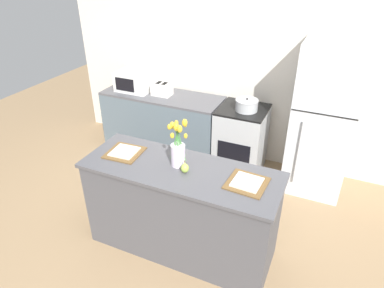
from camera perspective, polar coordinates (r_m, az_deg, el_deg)
ground_plane at (r=3.63m, az=-1.68°, el=-16.48°), size 10.00×10.00×0.00m
back_wall at (r=4.58m, az=9.23°, el=13.23°), size 5.20×0.08×2.70m
kitchen_island at (r=3.31m, az=-1.80°, el=-10.84°), size 1.80×0.66×0.94m
back_counter at (r=4.93m, az=-4.85°, el=3.41°), size 1.68×0.60×0.89m
stove_range at (r=4.54m, az=8.13°, el=0.73°), size 0.60×0.61×0.89m
refrigerator at (r=4.22m, az=21.01°, el=3.60°), size 0.68×0.67×1.80m
flower_vase at (r=2.99m, az=-2.35°, el=-0.87°), size 0.18×0.18×0.44m
pear_figurine at (r=2.95m, az=-1.21°, el=-3.97°), size 0.07×0.07×0.12m
plate_setting_left at (r=3.30m, az=-11.18°, el=-1.35°), size 0.34×0.34×0.02m
plate_setting_right at (r=2.87m, az=9.14°, el=-6.41°), size 0.34×0.34×0.02m
toaster at (r=4.71m, az=-5.04°, el=9.12°), size 0.28×0.18×0.17m
cooking_pot at (r=4.28m, az=9.10°, el=6.43°), size 0.28×0.28×0.16m
microwave at (r=4.91m, az=-9.56°, el=10.32°), size 0.48×0.37×0.27m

